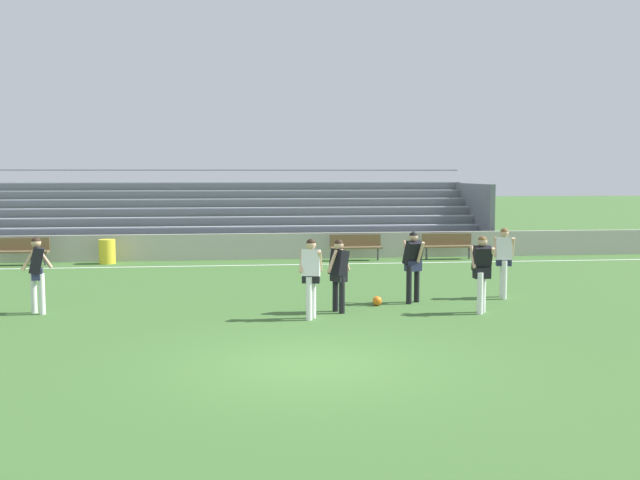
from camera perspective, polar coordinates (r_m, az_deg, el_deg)
ground_plane at (r=12.02m, az=-0.77°, el=-9.55°), size 160.00×160.00×0.00m
field_line_sideline at (r=24.54m, az=-3.93°, el=-1.94°), size 44.00×0.12×0.01m
sideline_wall at (r=26.20m, az=-4.13°, el=-0.48°), size 48.00×0.16×0.92m
bleacher_stand at (r=29.14m, az=-8.04°, el=1.90°), size 20.96×4.86×3.20m
bench_far_right at (r=26.52m, az=9.83°, el=-0.28°), size 1.80×0.40×0.90m
bench_centre_sideline at (r=25.77m, az=2.78°, el=-0.37°), size 1.80×0.40×0.90m
bench_near_bin at (r=26.35m, az=-22.14°, el=-0.63°), size 1.80×0.40×0.90m
trash_bin at (r=25.83m, az=-16.15°, el=-0.86°), size 0.55×0.55×0.82m
player_dark_dropping_back at (r=16.14m, az=1.46°, el=-2.29°), size 0.60×0.49×1.61m
player_dark_challenging at (r=17.43m, az=7.22°, el=-1.59°), size 0.49×0.61×1.69m
player_dark_trailing_run at (r=17.12m, az=-21.06°, el=-2.05°), size 0.59×0.46×1.68m
player_white_on_ball at (r=15.38m, az=-0.70°, el=-2.44°), size 0.53×0.39×1.70m
player_dark_deep_cover at (r=16.40m, az=12.42°, el=-2.07°), size 0.46×0.47×1.70m
player_white_wide_right at (r=18.52m, az=14.04°, el=-1.22°), size 0.54×0.45×1.72m
soccer_ball at (r=17.12m, az=4.45°, el=-4.72°), size 0.22×0.22×0.22m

